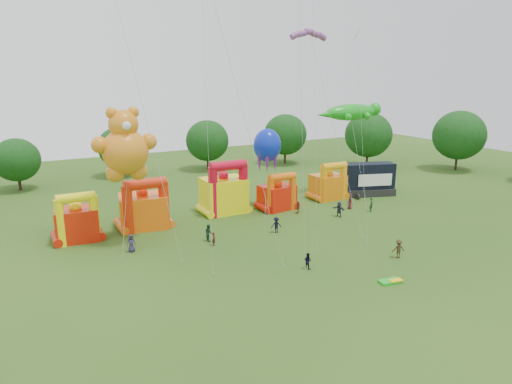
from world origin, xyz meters
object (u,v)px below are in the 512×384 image
stage_trailer (369,180)px  gecko_kite (356,147)px  bouncy_castle_2 (224,193)px  octopus_kite (267,169)px  spectator_4 (298,207)px  spectator_0 (131,243)px  bouncy_castle_0 (77,222)px  teddy_bear_kite (125,167)px

stage_trailer → gecko_kite: gecko_kite is taller
bouncy_castle_2 → octopus_kite: (5.63, -1.49, 2.92)m
bouncy_castle_2 → spectator_4: bouncy_castle_2 is taller
octopus_kite → spectator_0: 21.76m
bouncy_castle_0 → bouncy_castle_2: size_ratio=0.79×
gecko_kite → octopus_kite: 15.89m
gecko_kite → spectator_0: (-35.91, -7.20, -6.56)m
teddy_bear_kite → spectator_4: teddy_bear_kite is taller
gecko_kite → spectator_4: gecko_kite is taller
bouncy_castle_0 → spectator_0: (4.46, -6.28, -1.24)m
bouncy_castle_2 → stage_trailer: 23.44m
spectator_4 → octopus_kite: bearing=-114.5°
bouncy_castle_0 → octopus_kite: octopus_kite is taller
teddy_bear_kite → stage_trailer: bearing=6.2°
spectator_4 → bouncy_castle_2: bearing=-94.2°
spectator_4 → teddy_bear_kite: bearing=-60.9°
bouncy_castle_0 → spectator_4: bearing=-6.3°
teddy_bear_kite → bouncy_castle_0: bearing=139.6°
gecko_kite → octopus_kite: (-15.78, -0.42, -1.85)m
gecko_kite → bouncy_castle_0: bearing=-178.7°
bouncy_castle_0 → teddy_bear_kite: 9.11m
bouncy_castle_2 → gecko_kite: size_ratio=0.53×
bouncy_castle_0 → gecko_kite: (40.36, 0.93, 5.32)m
spectator_0 → spectator_4: spectator_0 is taller
stage_trailer → teddy_bear_kite: bearing=-173.8°
bouncy_castle_0 → spectator_4: size_ratio=3.52×
teddy_bear_kite → gecko_kite: bearing=8.1°
bouncy_castle_2 → gecko_kite: gecko_kite is taller
gecko_kite → octopus_kite: gecko_kite is taller
stage_trailer → bouncy_castle_2: bearing=175.0°
bouncy_castle_2 → bouncy_castle_0: bearing=-174.0°
stage_trailer → spectator_0: size_ratio=4.27×
teddy_bear_kite → spectator_4: size_ratio=9.17×
gecko_kite → octopus_kite: size_ratio=1.25×
bouncy_castle_2 → spectator_4: bearing=-30.5°
bouncy_castle_2 → stage_trailer: bouncy_castle_2 is taller
spectator_0 → bouncy_castle_2: bearing=39.7°
teddy_bear_kite → octopus_kite: 20.50m
teddy_bear_kite → octopus_kite: (19.74, 4.63, -3.05)m
bouncy_castle_2 → octopus_kite: octopus_kite is taller
stage_trailer → octopus_kite: octopus_kite is taller
teddy_bear_kite → spectator_0: size_ratio=7.78×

